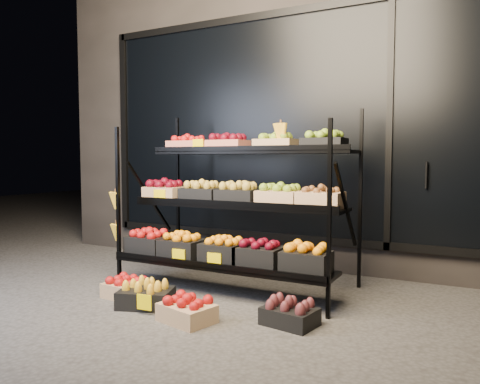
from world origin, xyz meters
The scene contains 8 objects.
ground centered at (0.00, 0.00, 0.00)m, with size 24.00×24.00×0.00m, color #514F4C.
building centered at (0.00, 2.59, 1.75)m, with size 6.00×2.08×3.50m.
display_rack centered at (-0.01, 0.60, 0.79)m, with size 2.18×1.02×1.66m.
tag_floor_a centered at (-0.25, -0.40, 0.06)m, with size 0.13×0.01×0.12m, color #FFD900.
floor_crate_left centered at (-0.68, -0.11, 0.09)m, with size 0.39×0.30×0.19m.
floor_crate_midleft centered at (-0.37, -0.23, 0.10)m, with size 0.49×0.43×0.21m.
floor_crate_midright centered at (0.12, -0.37, 0.09)m, with size 0.45×0.37×0.20m.
floor_crate_right centered at (0.82, -0.08, 0.09)m, with size 0.41×0.33×0.19m.
Camera 1 is at (2.04, -3.18, 1.20)m, focal length 35.00 mm.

